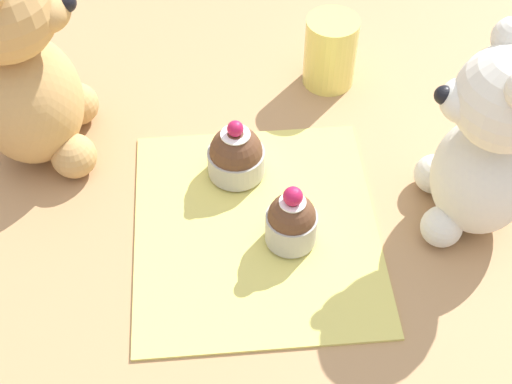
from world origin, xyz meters
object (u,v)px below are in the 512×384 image
at_px(teddy_bear_cream, 488,144).
at_px(cupcake_near_tan_bear, 236,155).
at_px(cupcake_near_cream_bear, 291,221).
at_px(teddy_bear_tan, 22,66).
at_px(juice_glass, 330,52).

bearing_deg(teddy_bear_cream, cupcake_near_tan_bear, -100.00).
relative_size(teddy_bear_cream, cupcake_near_tan_bear, 3.03).
height_order(teddy_bear_cream, cupcake_near_cream_bear, teddy_bear_cream).
height_order(teddy_bear_tan, juice_glass, teddy_bear_tan).
xyz_separation_m(teddy_bear_cream, cupcake_near_cream_bear, (0.02, -0.18, -0.07)).
xyz_separation_m(cupcake_near_tan_bear, juice_glass, (-0.14, 0.12, 0.01)).
height_order(cupcake_near_cream_bear, juice_glass, juice_glass).
height_order(teddy_bear_cream, cupcake_near_tan_bear, teddy_bear_cream).
relative_size(teddy_bear_cream, juice_glass, 2.47).
distance_m(teddy_bear_cream, cupcake_near_cream_bear, 0.19).
height_order(teddy_bear_cream, juice_glass, teddy_bear_cream).
xyz_separation_m(teddy_bear_tan, cupcake_near_tan_bear, (0.06, 0.20, -0.08)).
relative_size(cupcake_near_cream_bear, juice_glass, 0.84).
height_order(teddy_bear_tan, cupcake_near_cream_bear, teddy_bear_tan).
relative_size(cupcake_near_tan_bear, juice_glass, 0.82).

